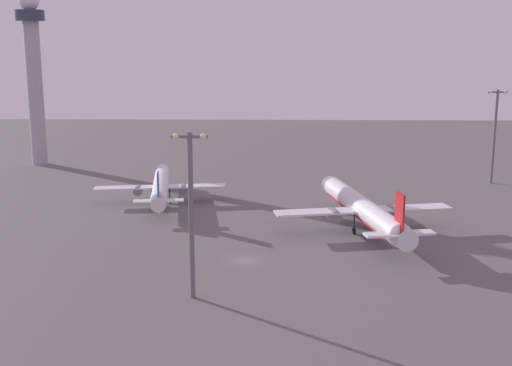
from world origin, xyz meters
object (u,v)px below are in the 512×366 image
object	(u,v)px
control_tower	(34,68)
apron_light_central	(495,130)
apron_light_west	(191,204)
airplane_taxiway_distant	(161,186)
airplane_far_stand	(363,209)

from	to	relation	value
control_tower	apron_light_central	bearing A→B (deg)	-11.07
control_tower	apron_light_west	distance (m)	118.38
apron_light_central	control_tower	bearing A→B (deg)	168.93
control_tower	apron_light_west	xyz separation A→B (m)	(57.80, -102.23, -14.91)
airplane_taxiway_distant	apron_light_central	bearing A→B (deg)	7.28
apron_light_central	apron_light_west	xyz separation A→B (m)	(-66.29, -77.96, -0.38)
airplane_far_stand	apron_light_central	world-z (taller)	apron_light_central
apron_light_central	apron_light_west	world-z (taller)	apron_light_central
apron_light_central	airplane_far_stand	bearing A→B (deg)	-131.14
apron_light_west	apron_light_central	bearing A→B (deg)	49.63
airplane_far_stand	airplane_taxiway_distant	size ratio (longest dim) A/B	1.16
control_tower	airplane_taxiway_distant	xyz separation A→B (m)	(43.88, -46.60, -24.51)
apron_light_central	airplane_taxiway_distant	bearing A→B (deg)	-164.45
airplane_taxiway_distant	apron_light_west	world-z (taller)	apron_light_west
control_tower	apron_light_central	size ratio (longest dim) A/B	2.10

